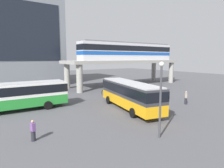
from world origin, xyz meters
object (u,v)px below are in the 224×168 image
bus_main (129,93)px  bicycle_green (104,92)px  bicycle_brown (147,85)px  pedestrian_at_kerb (122,86)px  pedestrian_by_bike_rack (33,131)px  pedestrian_near_building (186,98)px  bicycle_orange (144,88)px  bus_secondary (17,94)px  train (129,51)px

bus_main → bicycle_green: bearing=74.1°
bicycle_brown → pedestrian_at_kerb: pedestrian_at_kerb is taller
pedestrian_by_bike_rack → pedestrian_near_building: bearing=1.9°
bus_main → bicycle_green: 10.58m
bicycle_green → bicycle_orange: bearing=-8.6°
bus_main → bicycle_orange: (10.79, 8.86, -1.63)m
bus_secondary → pedestrian_near_building: bus_secondary is taller
pedestrian_at_kerb → bus_secondary: bearing=-166.0°
bus_main → bicycle_orange: 14.05m
bus_main → bus_secondary: bearing=149.1°
bicycle_green → train: bearing=31.0°
bicycle_brown → pedestrian_near_building: (-7.17, -14.29, 0.46)m
bus_secondary → bicycle_orange: size_ratio=6.33×
bus_secondary → pedestrian_by_bike_rack: 9.58m
pedestrian_near_building → bicycle_orange: bearing=74.0°
bicycle_brown → bus_secondary: bearing=-168.1°
bicycle_brown → pedestrian_at_kerb: size_ratio=0.93×
train → bus_main: bearing=-129.0°
bicycle_green → pedestrian_near_building: bearing=-69.0°
pedestrian_near_building → pedestrian_at_kerb: (-0.08, 13.47, 0.03)m
bus_secondary → bicycle_orange: bus_secondary is taller
pedestrian_at_kerb → bicycle_orange: bearing=-35.6°
train → pedestrian_at_kerb: bearing=-138.2°
bus_secondary → bicycle_orange: (21.77, 2.28, -1.63)m
pedestrian_near_building → train: bearing=73.3°
bicycle_green → bicycle_orange: same height
bus_main → bus_secondary: size_ratio=1.02×
bicycle_orange → train: bearing=72.1°
bus_secondary → bicycle_green: 14.38m
bicycle_brown → pedestrian_near_building: pedestrian_near_building is taller
bicycle_green → bicycle_orange: 8.01m
bus_main → pedestrian_at_kerb: size_ratio=6.31×
bus_secondary → pedestrian_near_building: size_ratio=6.41×
train → bus_secondary: 26.57m
bus_main → pedestrian_at_kerb: bus_main is taller
bus_secondary → bicycle_green: (13.85, 3.48, -1.63)m
bicycle_orange → pedestrian_near_building: size_ratio=1.01×
train → pedestrian_at_kerb: size_ratio=13.11×
bus_secondary → bicycle_brown: bus_secondary is taller
bus_main → pedestrian_at_kerb: 13.54m
bicycle_green → pedestrian_by_bike_rack: (-14.30, -12.97, 0.37)m
bicycle_green → bicycle_brown: 12.06m
pedestrian_by_bike_rack → pedestrian_at_kerb: pedestrian_at_kerb is taller
bus_main → pedestrian_at_kerb: bearing=56.1°
bicycle_green → pedestrian_by_bike_rack: size_ratio=1.05×
pedestrian_by_bike_rack → bicycle_brown: bearing=29.7°
bicycle_green → pedestrian_near_building: size_ratio=0.95×
train → bicycle_green: bearing=-149.0°
bicycle_green → pedestrian_at_kerb: pedestrian_at_kerb is taller
train → pedestrian_at_kerb: (-5.65, -5.04, -6.58)m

